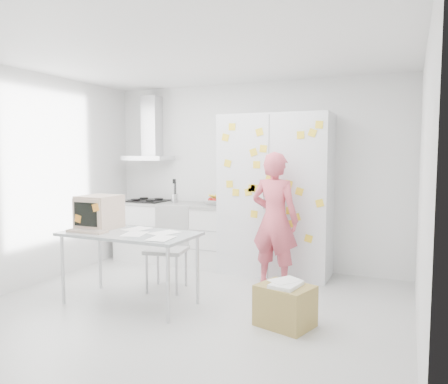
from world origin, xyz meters
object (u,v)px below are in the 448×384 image
at_px(desk, 110,221).
at_px(cardboard_box, 285,305).
at_px(person, 275,220).
at_px(chair, 169,242).

height_order(desk, cardboard_box, desk).
bearing_deg(desk, cardboard_box, 1.54).
bearing_deg(person, cardboard_box, 119.76).
xyz_separation_m(person, cardboard_box, (0.46, -1.19, -0.64)).
relative_size(desk, cardboard_box, 2.52).
distance_m(person, chair, 1.35).
bearing_deg(cardboard_box, person, 111.31).
bearing_deg(cardboard_box, chair, 159.49).
height_order(person, desk, person).
bearing_deg(chair, desk, -133.42).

